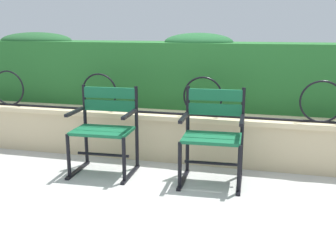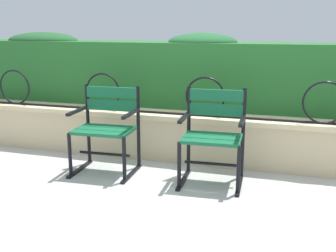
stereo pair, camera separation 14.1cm
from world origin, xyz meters
name	(u,v)px [view 1 (the left image)]	position (x,y,z in m)	size (l,w,h in m)	color
ground_plane	(167,184)	(0.00, 0.00, 0.00)	(60.00, 60.00, 0.00)	#ADADA8
stone_wall	(185,136)	(0.00, 0.78, 0.26)	(8.19, 0.41, 0.52)	#C6B289
iron_arch_fence	(155,98)	(-0.32, 0.71, 0.69)	(7.64, 0.02, 0.42)	black
hedge_row	(196,72)	(0.01, 1.26, 0.92)	(8.03, 0.61, 0.88)	#236028
park_chair_left	(105,127)	(-0.69, 0.20, 0.46)	(0.62, 0.55, 0.86)	#145B38
park_chair_right	(213,133)	(0.39, 0.22, 0.47)	(0.60, 0.55, 0.88)	#145B38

